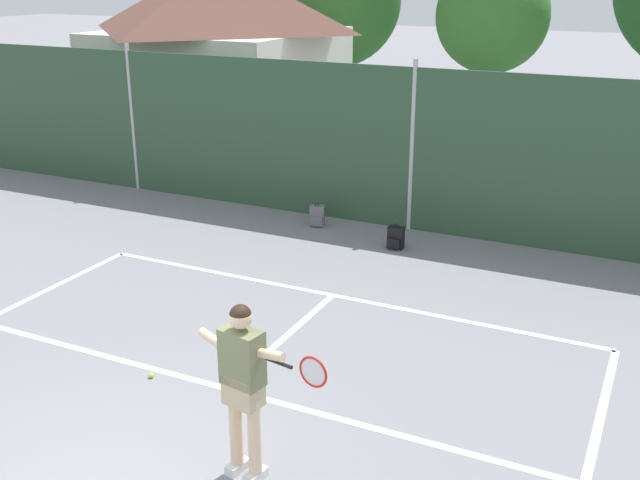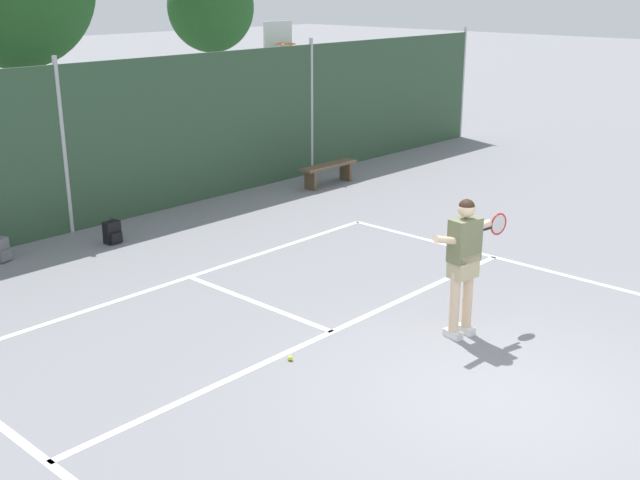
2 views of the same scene
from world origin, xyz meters
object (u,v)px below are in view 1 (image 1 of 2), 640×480
tennis_player (244,377)px  tennis_ball (151,375)px  backpack_grey (317,216)px  backpack_black (396,238)px

tennis_player → tennis_ball: tennis_player is taller
tennis_player → backpack_grey: bearing=110.8°
tennis_player → backpack_grey: size_ratio=4.01×
tennis_ball → backpack_grey: 6.13m
backpack_grey → tennis_ball: bearing=-83.5°
tennis_ball → backpack_black: (1.12, 5.56, 0.16)m
tennis_player → backpack_black: bearing=97.9°
tennis_ball → backpack_grey: size_ratio=0.14×
backpack_grey → backpack_black: same height
tennis_player → tennis_ball: (-2.04, 1.12, -1.08)m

